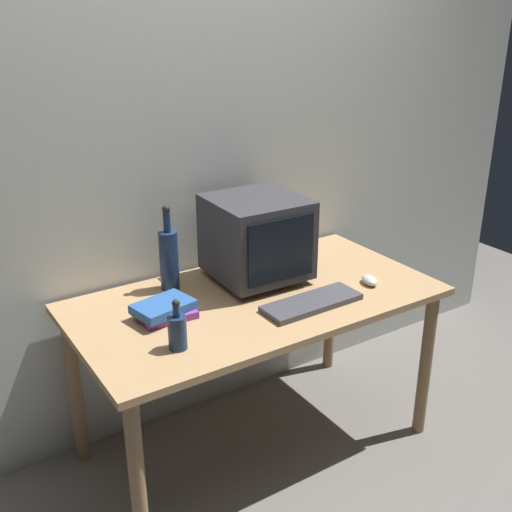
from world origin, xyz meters
TOP-DOWN VIEW (x-y plane):
  - ground_plane at (0.00, 0.00)m, footprint 6.00×6.00m
  - back_wall at (0.00, 0.46)m, footprint 4.00×0.08m
  - desk at (0.00, 0.00)m, footprint 1.52×0.80m
  - crt_monitor at (0.10, 0.15)m, footprint 0.39×0.40m
  - keyboard at (0.14, -0.19)m, footprint 0.42×0.16m
  - computer_mouse at (0.48, -0.17)m, footprint 0.09×0.11m
  - bottle_tall at (-0.26, 0.26)m, footprint 0.08×0.08m
  - bottle_short at (-0.46, -0.20)m, footprint 0.07×0.07m
  - book_stack at (-0.40, 0.04)m, footprint 0.25×0.19m

SIDE VIEW (x-z plane):
  - ground_plane at x=0.00m, z-range 0.00..0.00m
  - desk at x=0.00m, z-range 0.29..1.04m
  - keyboard at x=0.14m, z-range 0.75..0.78m
  - computer_mouse at x=0.48m, z-range 0.75..0.79m
  - book_stack at x=-0.40m, z-range 0.75..0.82m
  - bottle_short at x=-0.46m, z-range 0.73..0.92m
  - bottle_tall at x=-0.26m, z-range 0.71..1.08m
  - crt_monitor at x=0.10m, z-range 0.76..1.13m
  - back_wall at x=0.00m, z-range 0.00..2.50m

